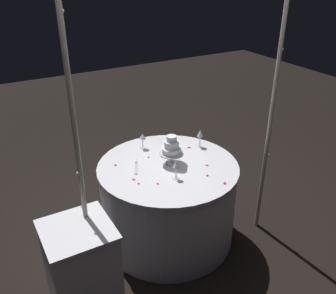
{
  "coord_description": "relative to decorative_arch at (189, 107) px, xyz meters",
  "views": [
    {
      "loc": [
        1.41,
        2.47,
        2.44
      ],
      "look_at": [
        0.0,
        0.0,
        0.98
      ],
      "focal_mm": 39.54,
      "sensor_mm": 36.0,
      "label": 1
    }
  ],
  "objects": [
    {
      "name": "rose_petal_7",
      "position": [
        -0.2,
        0.01,
        -0.65
      ],
      "size": [
        0.04,
        0.04,
        0.0
      ],
      "primitive_type": "ellipsoid",
      "rotation": [
        0.0,
        0.0,
        3.87
      ],
      "color": "#C61951",
      "rests_on": "main_table"
    },
    {
      "name": "side_table",
      "position": [
        0.97,
        0.11,
        -1.06
      ],
      "size": [
        0.48,
        0.48,
        0.78
      ],
      "color": "white",
      "rests_on": "ground"
    },
    {
      "name": "main_table",
      "position": [
        0.0,
        -0.31,
        -1.05
      ],
      "size": [
        1.26,
        1.26,
        0.79
      ],
      "color": "white",
      "rests_on": "ground"
    },
    {
      "name": "decorative_arch",
      "position": [
        0.0,
        0.0,
        0.0
      ],
      "size": [
        1.79,
        0.05,
        2.28
      ],
      "color": "#B7B29E",
      "rests_on": "ground"
    },
    {
      "name": "wine_glass_0",
      "position": [
        0.05,
        -0.72,
        -0.54
      ],
      "size": [
        0.06,
        0.06,
        0.15
      ],
      "color": "silver",
      "rests_on": "main_table"
    },
    {
      "name": "rose_petal_3",
      "position": [
        -0.26,
        0.18,
        -0.65
      ],
      "size": [
        0.04,
        0.05,
        0.0
      ],
      "primitive_type": "ellipsoid",
      "rotation": [
        0.0,
        0.0,
        4.07
      ],
      "color": "#C61951",
      "rests_on": "main_table"
    },
    {
      "name": "rose_petal_0",
      "position": [
        0.37,
        -0.25,
        -0.65
      ],
      "size": [
        0.03,
        0.03,
        0.0
      ],
      "primitive_type": "ellipsoid",
      "rotation": [
        0.0,
        0.0,
        4.85
      ],
      "color": "#C61951",
      "rests_on": "main_table"
    },
    {
      "name": "rose_petal_8",
      "position": [
        -0.35,
        -0.51,
        -0.65
      ],
      "size": [
        0.04,
        0.03,
        0.0
      ],
      "primitive_type": "ellipsoid",
      "rotation": [
        0.0,
        0.0,
        3.24
      ],
      "color": "#C61951",
      "rests_on": "main_table"
    },
    {
      "name": "rose_petal_5",
      "position": [
        -0.3,
        -0.14,
        -0.65
      ],
      "size": [
        0.04,
        0.04,
        0.0
      ],
      "primitive_type": "ellipsoid",
      "rotation": [
        0.0,
        0.0,
        5.23
      ],
      "color": "#C61951",
      "rests_on": "main_table"
    },
    {
      "name": "rose_petal_6",
      "position": [
        0.09,
        -0.53,
        -0.65
      ],
      "size": [
        0.03,
        0.03,
        0.0
      ],
      "primitive_type": "ellipsoid",
      "rotation": [
        0.0,
        0.0,
        0.47
      ],
      "color": "#C61951",
      "rests_on": "main_table"
    },
    {
      "name": "rose_petal_2",
      "position": [
        -0.08,
        -0.58,
        -0.65
      ],
      "size": [
        0.03,
        0.02,
        0.0
      ],
      "primitive_type": "ellipsoid",
      "rotation": [
        0.0,
        0.0,
        0.13
      ],
      "color": "#C61951",
      "rests_on": "main_table"
    },
    {
      "name": "wine_glass_1",
      "position": [
        -0.45,
        -0.48,
        -0.52
      ],
      "size": [
        0.06,
        0.06,
        0.17
      ],
      "color": "silver",
      "rests_on": "main_table"
    },
    {
      "name": "wine_glass_2",
      "position": [
        0.05,
        -0.09,
        -0.54
      ],
      "size": [
        0.06,
        0.06,
        0.16
      ],
      "color": "silver",
      "rests_on": "main_table"
    },
    {
      "name": "tiered_cake",
      "position": [
        -0.04,
        -0.33,
        -0.5
      ],
      "size": [
        0.22,
        0.22,
        0.27
      ],
      "color": "silver",
      "rests_on": "main_table"
    },
    {
      "name": "ground_plane",
      "position": [
        0.0,
        -0.31,
        -1.45
      ],
      "size": [
        12.0,
        12.0,
        0.0
      ],
      "primitive_type": "plane",
      "color": "black"
    },
    {
      "name": "rose_petal_9",
      "position": [
        0.36,
        -0.17,
        -0.65
      ],
      "size": [
        0.03,
        0.03,
        0.0
      ],
      "primitive_type": "ellipsoid",
      "rotation": [
        0.0,
        0.0,
        4.05
      ],
      "color": "#C61951",
      "rests_on": "main_table"
    },
    {
      "name": "cake_knife",
      "position": [
        0.25,
        -0.46,
        -0.65
      ],
      "size": [
        0.15,
        0.28,
        0.01
      ],
      "color": "silver",
      "rests_on": "main_table"
    },
    {
      "name": "rose_petal_1",
      "position": [
        0.22,
        -0.09,
        -0.65
      ],
      "size": [
        0.03,
        0.03,
        0.0
      ],
      "primitive_type": "ellipsoid",
      "rotation": [
        0.0,
        0.0,
        5.08
      ],
      "color": "#C61951",
      "rests_on": "main_table"
    },
    {
      "name": "rose_petal_4",
      "position": [
        0.41,
        -0.54,
        -0.65
      ],
      "size": [
        0.03,
        0.04,
        0.0
      ],
      "primitive_type": "ellipsoid",
      "rotation": [
        0.0,
        0.0,
        4.61
      ],
      "color": "#C61951",
      "rests_on": "main_table"
    }
  ]
}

